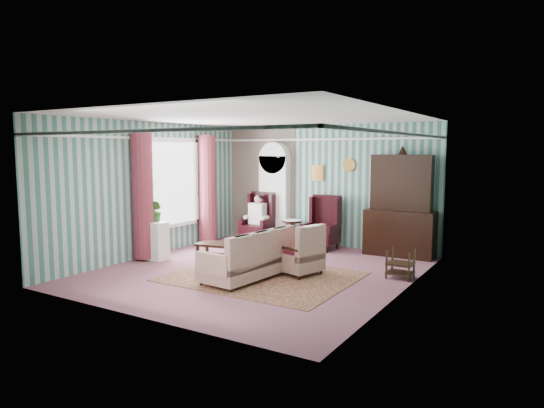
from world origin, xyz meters
The scene contains 17 objects.
floor centered at (0.00, 0.00, 0.00)m, with size 6.00×6.00×0.00m, color #814B59.
room_shell centered at (-0.62, 0.18, 2.01)m, with size 5.53×6.02×2.91m.
bookcase centered at (-1.35, 2.84, 1.12)m, with size 0.80×0.28×2.24m, color silver.
dresser_hutch centered at (1.90, 2.72, 1.18)m, with size 1.50×0.56×2.36m, color black.
wingback_left centered at (-1.60, 2.45, 0.62)m, with size 0.76×0.80×1.25m, color black.
wingback_right centered at (0.15, 2.45, 0.62)m, with size 0.76×0.80×1.25m, color black.
seated_woman centered at (-1.60, 2.45, 0.59)m, with size 0.44×0.40×1.18m, color white, non-canonical shape.
round_side_table centered at (-0.70, 2.60, 0.30)m, with size 0.50×0.50×0.60m, color black.
nest_table centered at (2.47, 0.90, 0.27)m, with size 0.45×0.38×0.54m, color black.
plant_stand centered at (-2.40, -0.30, 0.40)m, with size 0.55×0.35×0.80m, color silver.
rug centered at (0.30, -0.30, 0.01)m, with size 3.20×2.60×0.01m, color #511D1B.
sofa centered at (0.15, -0.58, 0.56)m, with size 1.82×0.91×1.13m, color beige.
floral_armchair centered at (0.78, 0.20, 0.49)m, with size 0.78×0.84×0.98m, color #B6A88D.
coffee_table centered at (-1.17, 0.27, 0.19)m, with size 0.83×0.49×0.38m, color black.
potted_plant_a centered at (-2.46, -0.41, 1.00)m, with size 0.35×0.31×0.39m, color #1A531A.
potted_plant_b centered at (-2.37, -0.24, 1.02)m, with size 0.25×0.20×0.45m, color #1B571B.
potted_plant_c centered at (-2.49, -0.19, 0.97)m, with size 0.20×0.20×0.35m, color #1E4B17.
Camera 1 is at (4.94, -7.58, 2.30)m, focal length 32.00 mm.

